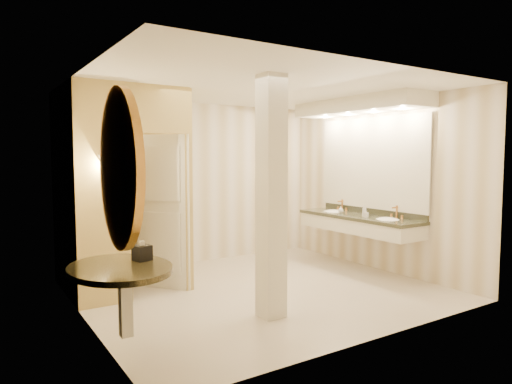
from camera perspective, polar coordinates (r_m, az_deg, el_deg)
floor at (r=6.31m, az=0.55°, el=-12.17°), size 4.50×4.50×0.00m
ceiling at (r=6.11m, az=0.57°, el=12.89°), size 4.50×4.50×0.00m
wall_back at (r=7.80m, az=-7.57°, el=1.08°), size 4.50×0.02×2.70m
wall_front at (r=4.53m, az=14.63°, el=-1.44°), size 4.50×0.02×2.70m
wall_left at (r=5.18m, az=-20.71°, el=-0.87°), size 0.02×4.00×2.70m
wall_right at (r=7.53m, az=14.99°, el=0.85°), size 0.02×4.00×2.70m
toilet_closet at (r=6.41m, az=-12.77°, el=0.60°), size 1.50×1.55×2.70m
wall_sconce at (r=5.65m, az=-18.52°, el=3.50°), size 0.14×0.14×0.42m
vanity at (r=7.40m, az=12.97°, el=2.97°), size 0.75×2.36×2.09m
console_shelf at (r=4.02m, az=-16.55°, el=-2.24°), size 1.07×1.07×1.98m
pillar at (r=5.07m, az=1.92°, el=-0.69°), size 0.26×0.26×2.70m
tissue_box at (r=4.24m, az=-14.05°, el=-7.39°), size 0.17×0.17×0.14m
toilet at (r=7.00m, az=-15.81°, el=-7.84°), size 0.54×0.73×0.67m
soap_bottle_a at (r=7.17m, az=13.59°, el=-2.65°), size 0.06×0.06×0.12m
soap_bottle_b at (r=7.68m, az=10.55°, el=-2.16°), size 0.11×0.11×0.11m
soap_bottle_c at (r=7.23m, az=13.40°, el=-2.30°), size 0.08×0.08×0.19m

